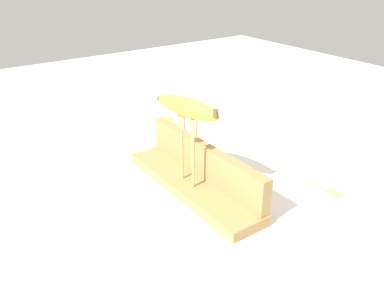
% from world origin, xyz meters
% --- Properties ---
extents(ground_plane, '(3.00, 3.00, 0.00)m').
position_xyz_m(ground_plane, '(0.00, 0.00, 0.00)').
color(ground_plane, silver).
extents(wooden_board, '(0.44, 0.11, 0.03)m').
position_xyz_m(wooden_board, '(0.00, 0.00, 0.01)').
color(wooden_board, '#A87F4C').
rests_on(wooden_board, ground).
extents(board_backstop, '(0.43, 0.03, 0.09)m').
position_xyz_m(board_backstop, '(0.00, 0.04, 0.07)').
color(board_backstop, '#A87F4C').
rests_on(board_backstop, wooden_board).
extents(fork_stand_center, '(0.07, 0.01, 0.17)m').
position_xyz_m(fork_stand_center, '(0.00, -0.01, 0.13)').
color(fork_stand_center, tan).
rests_on(fork_stand_center, wooden_board).
extents(banana_raised_center, '(0.19, 0.08, 0.04)m').
position_xyz_m(banana_raised_center, '(-0.00, -0.01, 0.22)').
color(banana_raised_center, '#B2C138').
rests_on(banana_raised_center, fork_stand_center).
extents(fork_fallen_near, '(0.19, 0.03, 0.01)m').
position_xyz_m(fork_fallen_near, '(0.16, 0.27, 0.00)').
color(fork_fallen_near, tan).
rests_on(fork_fallen_near, ground).
extents(banana_chunk_near, '(0.06, 0.06, 0.03)m').
position_xyz_m(banana_chunk_near, '(-0.38, 0.16, 0.02)').
color(banana_chunk_near, '#B2C138').
rests_on(banana_chunk_near, ground).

